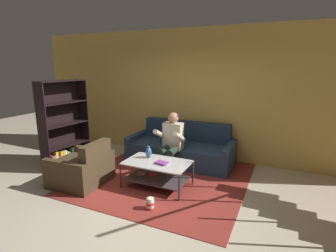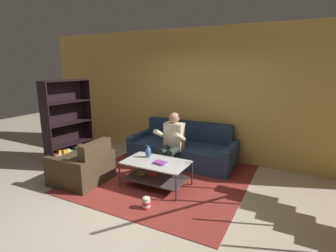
% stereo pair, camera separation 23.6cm
% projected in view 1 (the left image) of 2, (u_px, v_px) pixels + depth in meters
% --- Properties ---
extents(ground, '(16.80, 16.80, 0.00)m').
position_uv_depth(ground, '(140.00, 202.00, 4.14)').
color(ground, '#C0B299').
extents(back_partition, '(8.40, 0.12, 2.90)m').
position_uv_depth(back_partition, '(194.00, 94.00, 5.98)').
color(back_partition, tan).
rests_on(back_partition, ground).
extents(couch, '(2.28, 0.94, 0.87)m').
position_uv_depth(couch, '(181.00, 149.00, 5.78)').
color(couch, '#243751').
rests_on(couch, ground).
extents(person_seated_center, '(0.50, 0.58, 1.19)m').
position_uv_depth(person_seated_center, '(171.00, 140.00, 5.20)').
color(person_seated_center, '#222E27').
rests_on(person_seated_center, ground).
extents(coffee_table, '(1.13, 0.68, 0.46)m').
position_uv_depth(coffee_table, '(157.00, 170.00, 4.58)').
color(coffee_table, '#BCBAB8').
rests_on(coffee_table, ground).
extents(area_rug, '(3.00, 3.26, 0.01)m').
position_uv_depth(area_rug, '(168.00, 175.00, 5.13)').
color(area_rug, maroon).
rests_on(area_rug, ground).
extents(vase, '(0.11, 0.11, 0.22)m').
position_uv_depth(vase, '(149.00, 152.00, 4.73)').
color(vase, '#365E90').
rests_on(vase, coffee_table).
extents(book_stack, '(0.24, 0.19, 0.03)m').
position_uv_depth(book_stack, '(162.00, 163.00, 4.46)').
color(book_stack, '#7595B7').
rests_on(book_stack, coffee_table).
extents(bookshelf, '(0.45, 1.06, 1.80)m').
position_uv_depth(bookshelf, '(63.00, 136.00, 5.52)').
color(bookshelf, black).
rests_on(bookshelf, ground).
extents(armchair, '(0.90, 0.94, 0.81)m').
position_uv_depth(armchair, '(82.00, 169.00, 4.72)').
color(armchair, '#40311E').
rests_on(armchair, ground).
extents(popcorn_tub, '(0.12, 0.12, 0.20)m').
position_uv_depth(popcorn_tub, '(150.00, 203.00, 3.89)').
color(popcorn_tub, red).
rests_on(popcorn_tub, ground).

